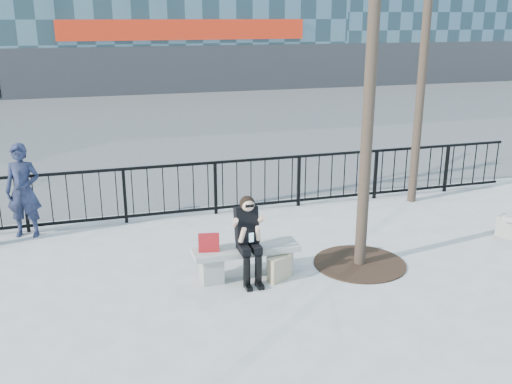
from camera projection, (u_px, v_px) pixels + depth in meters
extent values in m
plane|color=gray|center=(246.00, 276.00, 8.89)|extent=(120.00, 120.00, 0.00)
cube|color=#474747|center=(144.00, 118.00, 22.62)|extent=(60.00, 23.00, 0.01)
cube|color=black|center=(205.00, 163.00, 11.32)|extent=(14.00, 0.05, 0.05)
cube|color=black|center=(206.00, 209.00, 11.60)|extent=(14.00, 0.05, 0.05)
cube|color=#2D2D30|center=(187.00, 70.00, 29.45)|extent=(18.00, 0.08, 2.40)
cube|color=#B4210C|center=(186.00, 30.00, 28.80)|extent=(12.60, 0.12, 1.00)
cube|color=#2D2D30|center=(468.00, 62.00, 34.10)|extent=(16.00, 0.08, 2.40)
cylinder|color=black|center=(373.00, 26.00, 8.21)|extent=(0.18, 0.18, 7.50)
cylinder|color=black|center=(425.00, 36.00, 11.47)|extent=(0.18, 0.18, 7.00)
cylinder|color=black|center=(359.00, 263.00, 9.32)|extent=(1.50, 1.50, 0.02)
cube|color=slate|center=(211.00, 268.00, 8.68)|extent=(0.32, 0.38, 0.40)
cube|color=slate|center=(280.00, 260.00, 8.98)|extent=(0.32, 0.38, 0.40)
cube|color=gray|center=(246.00, 250.00, 8.76)|extent=(1.65, 0.46, 0.09)
cube|color=slate|center=(509.00, 226.00, 10.47)|extent=(0.30, 0.35, 0.37)
cube|color=maroon|center=(209.00, 243.00, 8.57)|extent=(0.34, 0.20, 0.26)
cube|color=#C2AE89|center=(280.00, 268.00, 8.71)|extent=(0.42, 0.31, 0.38)
imported|color=black|center=(23.00, 191.00, 10.27)|extent=(0.72, 0.56, 1.73)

